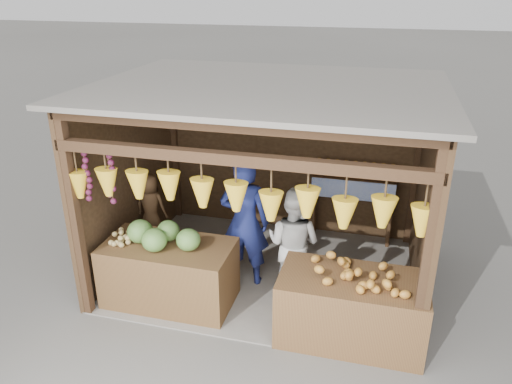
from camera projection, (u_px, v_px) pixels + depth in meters
ground at (267, 273)px, 7.09m from camera, size 80.00×80.00×0.00m
stall_structure at (264, 163)px, 6.40m from camera, size 4.30×3.30×2.66m
back_shelf at (353, 190)px, 7.64m from camera, size 1.25×0.32×1.32m
counter_left at (170, 273)px, 6.32m from camera, size 1.61×0.85×0.82m
counter_right at (351, 308)px, 5.66m from camera, size 1.64×0.85×0.80m
stool at (154, 246)px, 7.48m from camera, size 0.34×0.34×0.32m
man_standing at (245, 222)px, 6.55m from camera, size 0.68×0.47×1.80m
woman_standing at (293, 243)px, 6.32m from camera, size 0.86×0.75×1.52m
vendor_seated at (151, 207)px, 7.22m from camera, size 0.49×0.34×0.97m
melon_pile at (165, 233)px, 6.11m from camera, size 1.00×0.50×0.32m
tanfruit_pile at (122, 236)px, 6.23m from camera, size 0.34×0.40×0.13m
mango_pile at (354, 270)px, 5.46m from camera, size 1.40×0.64×0.22m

